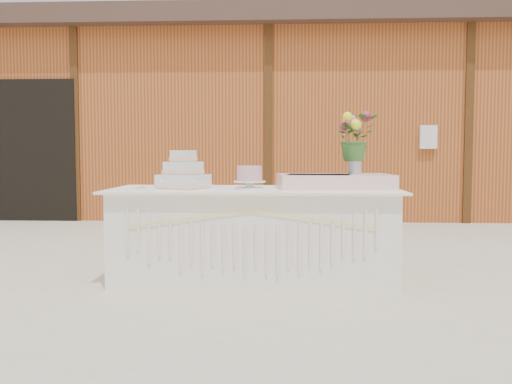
% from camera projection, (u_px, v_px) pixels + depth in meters
% --- Properties ---
extents(ground, '(80.00, 80.00, 0.00)m').
position_uv_depth(ground, '(254.00, 279.00, 4.81)').
color(ground, beige).
rests_on(ground, ground).
extents(barn, '(12.60, 4.60, 3.30)m').
position_uv_depth(barn, '(271.00, 120.00, 10.67)').
color(barn, '#AE5524').
rests_on(barn, ground).
extents(cake_table, '(2.40, 1.00, 0.77)m').
position_uv_depth(cake_table, '(254.00, 234.00, 4.78)').
color(cake_table, white).
rests_on(cake_table, ground).
extents(wedding_cake, '(0.47, 0.47, 0.32)m').
position_uv_depth(wedding_cake, '(183.00, 176.00, 4.75)').
color(wedding_cake, silver).
rests_on(wedding_cake, cake_table).
extents(pink_cake_stand, '(0.26, 0.26, 0.19)m').
position_uv_depth(pink_cake_stand, '(250.00, 176.00, 4.68)').
color(pink_cake_stand, white).
rests_on(pink_cake_stand, cake_table).
extents(satin_runner, '(0.99, 0.64, 0.12)m').
position_uv_depth(satin_runner, '(335.00, 181.00, 4.79)').
color(satin_runner, '#FCCBCA').
rests_on(satin_runner, cake_table).
extents(flower_vase, '(0.12, 0.12, 0.16)m').
position_uv_depth(flower_vase, '(355.00, 165.00, 4.80)').
color(flower_vase, silver).
rests_on(flower_vase, satin_runner).
extents(bouquet, '(0.43, 0.41, 0.39)m').
position_uv_depth(bouquet, '(355.00, 132.00, 4.79)').
color(bouquet, '#346428').
rests_on(bouquet, flower_vase).
extents(loose_flowers, '(0.14, 0.31, 0.02)m').
position_uv_depth(loose_flowers, '(143.00, 187.00, 4.84)').
color(loose_flowers, pink).
rests_on(loose_flowers, cake_table).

